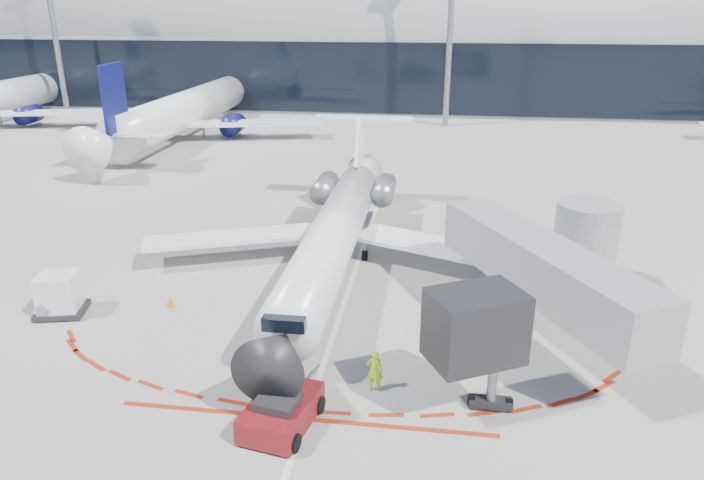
# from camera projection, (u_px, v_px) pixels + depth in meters

# --- Properties ---
(ground) EXTENTS (260.00, 260.00, 0.00)m
(ground) POSITION_uv_depth(u_px,v_px,m) (350.00, 287.00, 33.53)
(ground) COLOR gray
(ground) RESTS_ON ground
(apron_centerline) EXTENTS (0.25, 40.00, 0.01)m
(apron_centerline) POSITION_uv_depth(u_px,v_px,m) (355.00, 272.00, 35.38)
(apron_centerline) COLOR silver
(apron_centerline) RESTS_ON ground
(apron_stop_bar) EXTENTS (14.00, 0.25, 0.01)m
(apron_stop_bar) POSITION_uv_depth(u_px,v_px,m) (305.00, 419.00, 22.88)
(apron_stop_bar) COLOR maroon
(apron_stop_bar) RESTS_ON ground
(terminal_building) EXTENTS (150.00, 24.15, 24.00)m
(terminal_building) POSITION_uv_depth(u_px,v_px,m) (413.00, 45.00, 90.66)
(terminal_building) COLOR gray
(terminal_building) RESTS_ON ground
(jet_bridge) EXTENTS (10.03, 15.20, 4.90)m
(jet_bridge) POSITION_uv_depth(u_px,v_px,m) (554.00, 267.00, 28.40)
(jet_bridge) COLOR gray
(jet_bridge) RESTS_ON ground
(light_mast_west) EXTENTS (0.70, 0.70, 25.00)m
(light_mast_west) POSITION_uv_depth(u_px,v_px,m) (52.00, 17.00, 79.38)
(light_mast_west) COLOR gray
(light_mast_west) RESTS_ON ground
(light_mast_centre) EXTENTS (0.70, 0.70, 25.00)m
(light_mast_centre) POSITION_uv_depth(u_px,v_px,m) (451.00, 18.00, 72.88)
(light_mast_centre) COLOR gray
(light_mast_centre) RESTS_ON ground
(regional_jet) EXTENTS (22.66, 27.94, 7.00)m
(regional_jet) POSITION_uv_depth(u_px,v_px,m) (336.00, 229.00, 35.19)
(regional_jet) COLOR white
(regional_jet) RESTS_ON ground
(pushback_tug) EXTENTS (2.74, 5.34, 1.36)m
(pushback_tug) POSITION_uv_depth(u_px,v_px,m) (281.00, 411.00, 22.33)
(pushback_tug) COLOR #5D0D0E
(pushback_tug) RESTS_ON ground
(ramp_worker) EXTENTS (0.66, 0.45, 1.75)m
(ramp_worker) POSITION_uv_depth(u_px,v_px,m) (375.00, 370.00, 24.32)
(ramp_worker) COLOR #B7EB18
(ramp_worker) RESTS_ON ground
(uld_container) EXTENTS (2.61, 2.37, 2.10)m
(uld_container) POSITION_uv_depth(u_px,v_px,m) (60.00, 295.00, 30.26)
(uld_container) COLOR black
(uld_container) RESTS_ON ground
(safety_cone_left) EXTENTS (0.38, 0.38, 0.53)m
(safety_cone_left) POSITION_uv_depth(u_px,v_px,m) (170.00, 301.00, 31.29)
(safety_cone_left) COLOR #E36404
(safety_cone_left) RESTS_ON ground
(bg_airliner_1) EXTENTS (36.08, 38.20, 11.67)m
(bg_airliner_1) POSITION_uv_depth(u_px,v_px,m) (183.00, 84.00, 69.18)
(bg_airliner_1) COLOR white
(bg_airliner_1) RESTS_ON ground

